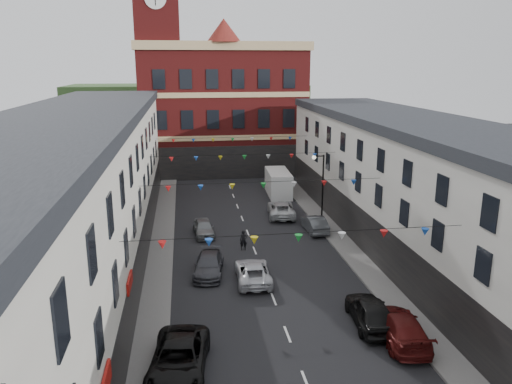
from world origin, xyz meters
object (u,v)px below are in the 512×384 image
car_left_d (209,265)px  pedestrian (244,240)px  moving_car (253,272)px  car_right_c (401,327)px  car_right_f (281,209)px  car_right_e (314,224)px  car_left_c (179,360)px  car_left_e (204,228)px  street_lamp (320,179)px  car_right_d (370,312)px  white_van (278,183)px

car_left_d → pedestrian: bearing=63.1°
car_left_d → moving_car: bearing=-21.0°
car_right_c → pedestrian: pedestrian is taller
car_right_f → pedestrian: (-4.40, -7.93, 0.06)m
car_right_e → car_right_f: 4.89m
car_left_c → car_right_c: 11.08m
pedestrian → car_right_c: bearing=-62.0°
car_left_c → moving_car: bearing=70.8°
car_left_e → pedestrian: (2.80, -3.74, 0.11)m
car_right_e → moving_car: size_ratio=0.89×
street_lamp → pedestrian: 9.86m
car_left_e → car_right_f: car_right_f is taller
car_left_d → car_right_d: size_ratio=0.96×
car_left_e → car_left_c: bearing=-99.7°
car_right_d → car_right_f: (-0.93, 19.88, -0.09)m
street_lamp → car_left_d: (-10.15, -9.80, -3.26)m
car_left_e → car_left_d: bearing=-93.8°
car_right_c → car_left_e: bearing=-56.1°
white_van → car_right_c: bearing=-86.0°
street_lamp → car_right_c: (-1.05, -19.35, -3.18)m
car_right_d → moving_car: bearing=-46.0°
car_left_e → car_right_e: car_right_e is taller
car_left_d → car_right_f: bearing=66.8°
car_left_d → car_left_e: (-0.00, 7.78, 0.00)m
car_left_c → car_right_e: 21.36m
car_right_c → car_right_d: car_right_d is taller
car_left_d → car_left_c: bearing=-92.1°
car_right_c → pedestrian: (-6.30, 13.59, 0.04)m
street_lamp → car_left_c: size_ratio=1.11×
car_right_c → moving_car: size_ratio=1.08×
car_left_e → car_right_f: (7.20, 4.19, 0.05)m
car_right_c → moving_car: bearing=-45.4°
white_van → street_lamp: bearing=-77.2°
car_left_e → car_right_e: (9.10, -0.32, 0.03)m
street_lamp → car_right_f: (-2.95, 2.17, -3.21)m
street_lamp → pedestrian: (-7.35, -5.76, -3.14)m
car_left_c → car_left_d: (1.90, 10.85, -0.10)m
car_right_d → car_right_e: (0.97, 15.37, -0.11)m
car_left_e → car_right_f: bearing=26.4°
car_left_c → moving_car: (4.64, 9.35, -0.11)m
car_left_c → car_left_e: car_left_c is taller
street_lamp → car_left_d: 14.48m
street_lamp → car_left_e: (-10.15, -2.02, -3.26)m
car_right_c → car_right_e: car_right_c is taller
white_van → pedestrian: (-5.57, -15.62, -0.51)m
car_right_d → pedestrian: size_ratio=3.05×
car_right_f → white_van: 7.80m
car_right_e → moving_car: 10.99m
car_left_e → pedestrian: 4.67m
car_left_c → white_van: (10.27, 30.51, 0.53)m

